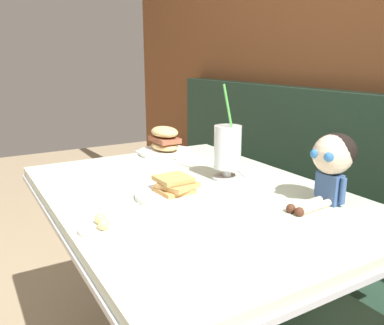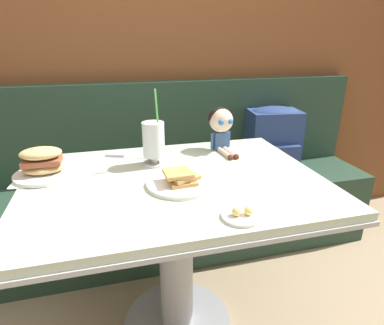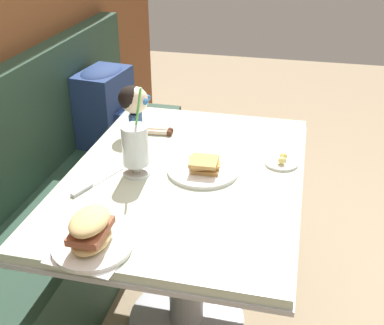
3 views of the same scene
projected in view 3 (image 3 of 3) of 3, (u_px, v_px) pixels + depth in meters
name	position (u px, v px, depth m)	size (l,w,h in m)	color
booth_bench	(40.00, 241.00, 2.04)	(2.60, 0.48, 1.00)	#233D2D
diner_table	(186.00, 218.00, 1.81)	(1.11, 0.81, 0.74)	beige
toast_plate	(203.00, 168.00, 1.71)	(0.25, 0.25, 0.06)	white
milkshake_glass	(135.00, 148.00, 1.66)	(0.10, 0.10, 0.31)	silver
sandwich_plate	(91.00, 235.00, 1.32)	(0.22, 0.22, 0.12)	white
butter_saucer	(281.00, 162.00, 1.76)	(0.12, 0.12, 0.04)	white
butter_knife	(89.00, 186.00, 1.62)	(0.23, 0.10, 0.01)	silver
seated_doll	(135.00, 103.00, 1.95)	(0.12, 0.22, 0.20)	#385689
backpack	(106.00, 104.00, 2.50)	(0.32, 0.28, 0.41)	navy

